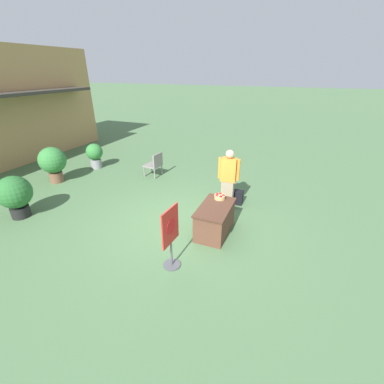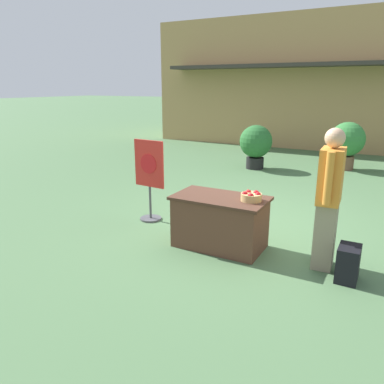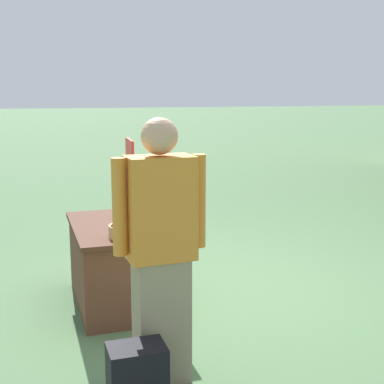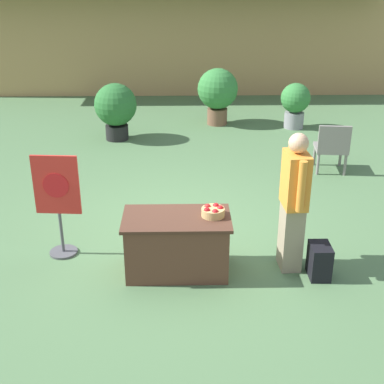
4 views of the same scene
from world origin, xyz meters
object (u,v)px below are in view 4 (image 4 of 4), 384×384
display_table (177,244)px  person_visitor (294,202)px  apple_basket (213,211)px  potted_plant_far_right (295,102)px  patio_chair (332,146)px  backpack (319,261)px  poster_board (58,202)px  potted_plant_far_left (116,107)px  potted_plant_near_right (218,91)px

display_table → person_visitor: (1.39, 0.07, 0.52)m
apple_basket → potted_plant_far_right: potted_plant_far_right is taller
display_table → person_visitor: person_visitor is taller
display_table → patio_chair: patio_chair is taller
backpack → poster_board: 3.29m
display_table → potted_plant_far_left: 5.34m
potted_plant_far_right → potted_plant_near_right: potted_plant_near_right is taller
patio_chair → person_visitor: bearing=162.9°
backpack → potted_plant_far_right: 6.15m
backpack → potted_plant_far_left: potted_plant_far_left is taller
potted_plant_far_right → potted_plant_far_left: bearing=-169.2°
backpack → potted_plant_near_right: potted_plant_near_right is taller
poster_board → potted_plant_far_right: (4.07, 5.47, -0.16)m
display_table → potted_plant_near_right: 6.31m
potted_plant_far_left → potted_plant_far_right: potted_plant_far_left is taller
patio_chair → potted_plant_near_right: bearing=36.9°
potted_plant_far_left → potted_plant_near_right: bearing=26.0°
backpack → poster_board: bearing=169.2°
backpack → poster_board: poster_board is taller
poster_board → potted_plant_far_right: bearing=147.6°
poster_board → patio_chair: (4.20, 2.77, -0.24)m
person_visitor → potted_plant_near_right: size_ratio=1.36×
backpack → person_visitor: bearing=143.7°
poster_board → patio_chair: size_ratio=1.50×
apple_basket → potted_plant_far_left: size_ratio=0.23×
potted_plant_far_right → potted_plant_near_right: (-1.70, 0.32, 0.18)m
backpack → display_table: bearing=174.4°
apple_basket → display_table: bearing=-176.9°
person_visitor → patio_chair: 3.44m
person_visitor → potted_plant_far_left: bearing=-65.1°
poster_board → backpack: bearing=83.5°
patio_chair → potted_plant_far_left: 4.46m
display_table → poster_board: bearing=163.3°
apple_basket → patio_chair: (2.28, 3.19, -0.30)m
patio_chair → potted_plant_far_left: bearing=69.7°
person_visitor → backpack: (0.32, -0.23, -0.68)m
person_visitor → potted_plant_far_left: person_visitor is taller
potted_plant_far_right → potted_plant_near_right: size_ratio=0.79×
apple_basket → potted_plant_far_right: 6.27m
person_visitor → display_table: bearing=-0.0°
poster_board → potted_plant_far_right: 6.82m
display_table → backpack: bearing=-5.6°
potted_plant_far_left → potted_plant_near_right: 2.42m
person_visitor → potted_plant_far_left: (-2.68, 5.11, -0.20)m
backpack → potted_plant_far_left: bearing=119.3°
backpack → potted_plant_near_right: (-0.82, 6.40, 0.55)m
display_table → potted_plant_far_right: potted_plant_far_right is taller
person_visitor → patio_chair: (1.32, 3.15, -0.39)m
person_visitor → poster_board: bearing=-10.2°
poster_board → potted_plant_far_left: 4.73m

